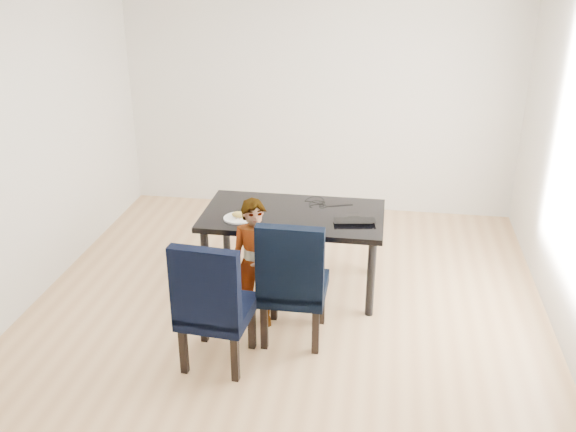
% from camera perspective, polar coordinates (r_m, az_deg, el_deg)
% --- Properties ---
extents(floor, '(4.50, 5.00, 0.01)m').
position_cam_1_polar(floor, '(5.61, -0.32, -8.85)').
color(floor, tan).
rests_on(floor, ground).
extents(wall_back, '(4.50, 0.01, 2.70)m').
position_cam_1_polar(wall_back, '(7.41, 2.82, 10.63)').
color(wall_back, silver).
rests_on(wall_back, ground).
extents(wall_front, '(4.50, 0.01, 2.70)m').
position_cam_1_polar(wall_front, '(2.83, -8.74, -12.38)').
color(wall_front, silver).
rests_on(wall_front, ground).
extents(wall_left, '(0.01, 5.00, 2.70)m').
position_cam_1_polar(wall_left, '(5.81, -23.00, 5.13)').
color(wall_left, white).
rests_on(wall_left, ground).
extents(dining_table, '(1.60, 0.90, 0.75)m').
position_cam_1_polar(dining_table, '(5.85, 0.46, -3.11)').
color(dining_table, black).
rests_on(dining_table, floor).
extents(chair_left, '(0.55, 0.57, 1.05)m').
position_cam_1_polar(chair_left, '(4.82, -6.34, -7.46)').
color(chair_left, black).
rests_on(chair_left, floor).
extents(chair_right, '(0.51, 0.53, 1.07)m').
position_cam_1_polar(chair_right, '(5.08, 0.54, -5.50)').
color(chair_right, black).
rests_on(chair_right, floor).
extents(child, '(0.45, 0.34, 1.12)m').
position_cam_1_polar(child, '(5.23, -2.91, -4.30)').
color(child, orange).
rests_on(child, floor).
extents(plate, '(0.33, 0.33, 0.01)m').
position_cam_1_polar(plate, '(5.59, -4.45, -0.19)').
color(plate, silver).
rests_on(plate, dining_table).
extents(sandwich, '(0.15, 0.09, 0.05)m').
position_cam_1_polar(sandwich, '(5.57, -4.34, 0.13)').
color(sandwich, '#B49640').
rests_on(sandwich, plate).
extents(laptop, '(0.39, 0.29, 0.03)m').
position_cam_1_polar(laptop, '(5.57, 5.88, -0.26)').
color(laptop, black).
rests_on(laptop, dining_table).
extents(cable_tangle, '(0.17, 0.17, 0.01)m').
position_cam_1_polar(cable_tangle, '(5.86, 2.64, 0.96)').
color(cable_tangle, black).
rests_on(cable_tangle, dining_table).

